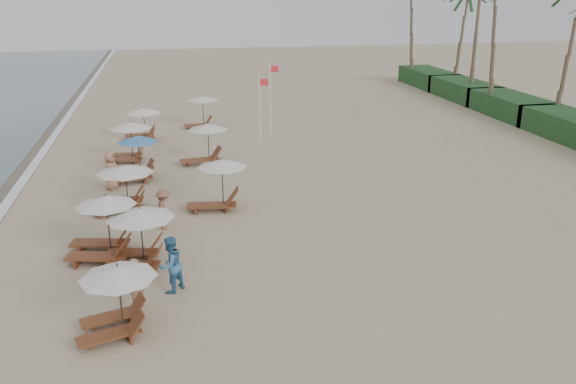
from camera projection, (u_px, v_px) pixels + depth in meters
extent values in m
plane|color=tan|center=(285.00, 267.00, 21.17)|extent=(160.00, 160.00, 0.00)
cube|color=white|center=(12.00, 196.00, 28.30)|extent=(0.50, 140.00, 0.02)
cube|color=#193D1C|center=(574.00, 127.00, 38.51)|extent=(3.20, 8.00, 1.60)
cube|color=#193D1C|center=(511.00, 106.00, 45.46)|extent=(3.20, 8.00, 1.60)
cube|color=#193D1C|center=(464.00, 90.00, 52.40)|extent=(3.20, 8.00, 1.60)
cube|color=#193D1C|center=(428.00, 78.00, 59.35)|extent=(3.20, 8.00, 1.60)
cylinder|color=brown|center=(562.00, 57.00, 40.59)|extent=(0.36, 0.36, 9.80)
cylinder|color=brown|center=(499.00, 44.00, 44.93)|extent=(0.36, 0.36, 10.60)
cylinder|color=brown|center=(476.00, 33.00, 49.78)|extent=(0.36, 0.36, 11.40)
cylinder|color=brown|center=(456.00, 43.00, 55.16)|extent=(0.36, 0.36, 9.00)
cylinder|color=brown|center=(416.00, 34.00, 59.50)|extent=(0.36, 0.36, 9.80)
cylinder|color=black|center=(121.00, 301.00, 16.89)|extent=(0.05, 0.05, 2.00)
cone|color=silver|center=(118.00, 272.00, 16.59)|extent=(2.20, 2.20, 0.35)
cylinder|color=black|center=(142.00, 238.00, 21.06)|extent=(0.05, 0.05, 2.04)
cone|color=silver|center=(140.00, 213.00, 20.76)|extent=(2.43, 2.43, 0.35)
cylinder|color=black|center=(109.00, 227.00, 21.69)|extent=(0.05, 0.05, 2.26)
cone|color=silver|center=(106.00, 201.00, 21.35)|extent=(2.17, 2.17, 0.35)
cylinder|color=black|center=(127.00, 189.00, 26.26)|extent=(0.05, 0.05, 1.99)
cone|color=silver|center=(125.00, 169.00, 25.97)|extent=(2.45, 2.45, 0.35)
cylinder|color=black|center=(140.00, 158.00, 30.37)|extent=(0.05, 0.05, 2.25)
cone|color=teal|center=(138.00, 139.00, 30.03)|extent=(2.03, 2.03, 0.35)
cylinder|color=black|center=(132.00, 142.00, 33.73)|extent=(0.05, 0.05, 2.15)
cone|color=silver|center=(130.00, 125.00, 33.41)|extent=(2.33, 2.33, 0.35)
cylinder|color=black|center=(144.00, 125.00, 38.28)|extent=(0.05, 0.05, 2.04)
cone|color=silver|center=(143.00, 111.00, 37.98)|extent=(2.31, 2.31, 0.35)
cylinder|color=black|center=(223.00, 184.00, 26.57)|extent=(0.05, 0.05, 2.15)
cone|color=silver|center=(222.00, 163.00, 26.25)|extent=(2.24, 2.24, 0.35)
cylinder|color=black|center=(209.00, 144.00, 33.45)|extent=(0.05, 0.05, 2.15)
cone|color=silver|center=(208.00, 127.00, 33.13)|extent=(2.24, 2.24, 0.35)
cylinder|color=black|center=(203.00, 112.00, 41.91)|extent=(0.05, 0.05, 2.15)
cone|color=silver|center=(203.00, 98.00, 41.59)|extent=(2.24, 2.24, 0.35)
imported|color=#B27460|center=(137.00, 283.00, 18.30)|extent=(0.69, 0.69, 1.62)
imported|color=teal|center=(170.00, 265.00, 19.19)|extent=(1.17, 1.16, 1.90)
imported|color=brown|center=(164.00, 209.00, 24.24)|extent=(0.82, 1.20, 1.70)
imported|color=#A6755A|center=(111.00, 171.00, 28.95)|extent=(0.87, 1.08, 1.91)
cylinder|color=silver|center=(260.00, 112.00, 36.28)|extent=(0.08, 0.08, 4.39)
cube|color=red|center=(264.00, 82.00, 35.75)|extent=(0.55, 0.02, 0.40)
cylinder|color=silver|center=(270.00, 100.00, 38.98)|extent=(0.08, 0.08, 4.80)
cube|color=red|center=(274.00, 69.00, 38.38)|extent=(0.55, 0.02, 0.40)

